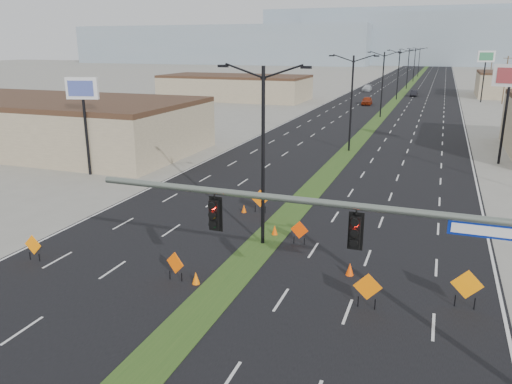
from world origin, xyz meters
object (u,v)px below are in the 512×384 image
(streetlight_5, at_px, (414,64))
(cone_1, at_px, (350,269))
(streetlight_6, at_px, (419,61))
(construction_sign_2, at_px, (260,199))
(signal_mast, at_px, (414,252))
(cone_2, at_px, (275,230))
(pole_sign_east_far, at_px, (486,60))
(streetlight_2, at_px, (382,82))
(pole_sign_west, at_px, (83,97))
(construction_sign_4, at_px, (467,286))
(streetlight_0, at_px, (263,152))
(streetlight_4, at_px, (408,68))
(streetlight_1, at_px, (351,100))
(construction_sign_3, at_px, (299,231))
(construction_sign_1, at_px, (175,264))
(pole_sign_east_near, at_px, (510,84))
(streetlight_3, at_px, (398,73))
(cone_0, at_px, (196,278))
(construction_sign_0, at_px, (33,246))
(cone_3, at_px, (244,209))
(car_left, at_px, (367,101))
(car_mid, at_px, (414,93))
(car_far, at_px, (367,88))
(construction_sign_5, at_px, (368,288))

(streetlight_5, height_order, cone_1, streetlight_5)
(streetlight_6, relative_size, construction_sign_2, 6.10)
(signal_mast, xyz_separation_m, cone_2, (-8.32, 11.51, -4.47))
(pole_sign_east_far, bearing_deg, streetlight_2, -132.83)
(streetlight_6, height_order, pole_sign_west, streetlight_6)
(streetlight_2, xyz_separation_m, construction_sign_4, (10.72, -59.90, -4.35))
(streetlight_0, height_order, streetlight_4, same)
(streetlight_1, bearing_deg, construction_sign_3, -85.82)
(construction_sign_1, relative_size, pole_sign_east_near, 0.16)
(construction_sign_1, relative_size, construction_sign_3, 1.06)
(streetlight_3, xyz_separation_m, cone_0, (-1.31, -89.90, -5.10))
(construction_sign_0, height_order, cone_3, construction_sign_0)
(streetlight_3, xyz_separation_m, construction_sign_2, (-2.00, -78.86, -4.45))
(streetlight_2, bearing_deg, construction_sign_4, -79.85)
(streetlight_2, height_order, construction_sign_4, streetlight_2)
(streetlight_0, xyz_separation_m, car_left, (-4.47, 72.46, -4.66))
(cone_2, bearing_deg, pole_sign_east_near, 60.40)
(car_mid, height_order, cone_2, car_mid)
(pole_sign_east_near, bearing_deg, streetlight_3, 122.40)
(streetlight_5, height_order, cone_2, streetlight_5)
(streetlight_2, distance_m, pole_sign_west, 50.22)
(streetlight_5, height_order, pole_sign_east_far, streetlight_5)
(signal_mast, xyz_separation_m, construction_sign_4, (2.16, 6.11, -3.72))
(construction_sign_2, xyz_separation_m, cone_3, (-1.06, -0.34, -0.68))
(pole_sign_east_far, bearing_deg, construction_sign_2, -116.24)
(car_left, bearing_deg, pole_sign_west, -105.67)
(cone_2, bearing_deg, construction_sign_2, 121.53)
(construction_sign_2, height_order, cone_2, construction_sign_2)
(car_far, xyz_separation_m, cone_2, (8.92, -100.63, -0.42))
(streetlight_6, relative_size, pole_sign_west, 1.19)
(streetlight_0, height_order, construction_sign_3, streetlight_0)
(construction_sign_1, bearing_deg, construction_sign_4, 25.34)
(cone_2, distance_m, cone_3, 4.66)
(construction_sign_2, bearing_deg, pole_sign_east_near, 40.90)
(construction_sign_4, xyz_separation_m, construction_sign_5, (-4.01, -1.50, -0.09))
(car_left, xyz_separation_m, cone_1, (9.92, -74.87, -0.42))
(construction_sign_1, height_order, cone_0, construction_sign_1)
(streetlight_3, bearing_deg, streetlight_4, 90.00)
(car_left, height_order, construction_sign_3, car_left)
(streetlight_1, bearing_deg, construction_sign_0, -107.11)
(construction_sign_0, height_order, construction_sign_2, construction_sign_2)
(construction_sign_1, distance_m, construction_sign_2, 11.05)
(streetlight_1, bearing_deg, car_far, 96.69)
(cone_3, bearing_deg, streetlight_6, 88.92)
(streetlight_3, distance_m, streetlight_5, 56.00)
(pole_sign_east_far, bearing_deg, streetlight_5, 93.13)
(cone_0, height_order, pole_sign_west, pole_sign_west)
(construction_sign_4, distance_m, cone_3, 16.31)
(pole_sign_east_near, bearing_deg, pole_sign_west, -135.60)
(streetlight_5, relative_size, cone_1, 14.89)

